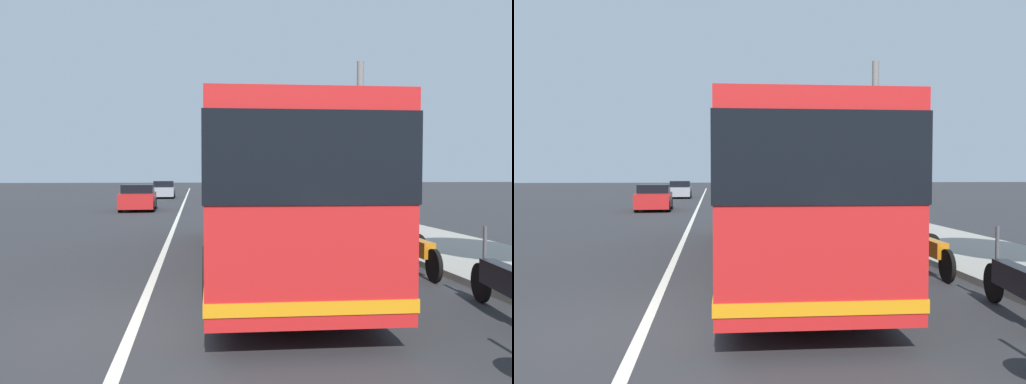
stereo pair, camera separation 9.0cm
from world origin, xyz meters
The scene contains 10 objects.
ground_plane centered at (0.00, 0.00, 0.00)m, with size 220.00×220.00×0.00m, color #2D2D30.
sidewalk_curb centered at (10.00, -7.73, 0.07)m, with size 110.00×3.60×0.14m, color #9E998E.
lane_divider_line centered at (10.00, 0.00, 0.00)m, with size 110.00×0.16×0.01m, color silver.
coach_bus centered at (4.61, -2.37, 1.83)m, with size 12.48×2.89×3.11m.
motorcycle_nearest_curb centered at (-0.23, -5.41, 0.49)m, with size 2.38×0.46×1.27m.
motorcycle_by_tree centered at (2.85, -5.51, 0.47)m, with size 2.11×0.29×1.28m.
motorcycle_angled centered at (5.13, -5.67, 0.46)m, with size 0.37×2.30×1.24m.
car_side_street centered at (37.00, 1.92, 0.70)m, with size 4.55×1.95×1.47m.
car_oncoming centered at (22.17, 2.44, 0.72)m, with size 4.18×2.08×1.49m.
utility_pole centered at (11.91, -7.29, 3.26)m, with size 0.26×0.26×6.52m, color slate.
Camera 1 is at (-7.00, -0.86, 2.13)m, focal length 34.76 mm.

